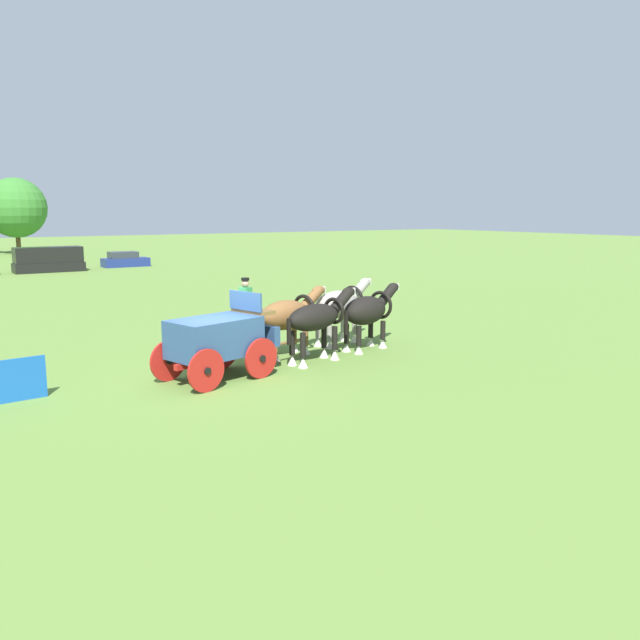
{
  "coord_description": "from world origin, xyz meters",
  "views": [
    {
      "loc": [
        -7.21,
        -16.71,
        4.76
      ],
      "look_at": [
        4.18,
        0.98,
        1.2
      ],
      "focal_mm": 36.42,
      "sensor_mm": 36.0,
      "label": 1
    }
  ],
  "objects": [
    {
      "name": "draft_horse_rear_near",
      "position": [
        3.28,
        1.55,
        1.34
      ],
      "size": [
        3.02,
        1.46,
        2.2
      ],
      "color": "brown",
      "rests_on": "ground"
    },
    {
      "name": "draft_horse_lead_off",
      "position": [
        6.12,
        0.97,
        1.33
      ],
      "size": [
        2.92,
        1.45,
        2.19
      ],
      "color": "black",
      "rests_on": "ground"
    },
    {
      "name": "draft_horse_rear_off",
      "position": [
        3.63,
        0.3,
        1.38
      ],
      "size": [
        3.09,
        1.37,
        2.25
      ],
      "color": "black",
      "rests_on": "ground"
    },
    {
      "name": "parked_vehicle_e",
      "position": [
        8.82,
        39.13,
        0.56
      ],
      "size": [
        3.84,
        1.82,
        1.29
      ],
      "color": "navy",
      "rests_on": "ground"
    },
    {
      "name": "draft_horse_lead_near",
      "position": [
        5.78,
        2.22,
        1.4
      ],
      "size": [
        2.97,
        1.46,
        2.28
      ],
      "color": "#9E998E",
      "rests_on": "ground"
    },
    {
      "name": "tree_e",
      "position": [
        3.83,
        62.59,
        5.05
      ],
      "size": [
        6.6,
        6.6,
        8.35
      ],
      "color": "brown",
      "rests_on": "ground"
    },
    {
      "name": "ground_plane",
      "position": [
        0.0,
        0.0,
        0.0
      ],
      "size": [
        220.0,
        220.0,
        0.0
      ],
      "primitive_type": "plane",
      "color": "olive"
    },
    {
      "name": "parked_vehicle_d",
      "position": [
        2.41,
        37.56,
        0.95
      ],
      "size": [
        5.2,
        2.07,
        1.95
      ],
      "color": "black",
      "rests_on": "ground"
    },
    {
      "name": "show_wagon",
      "position": [
        0.14,
        0.04,
        1.18
      ],
      "size": [
        5.46,
        2.55,
        2.78
      ],
      "color": "#2D4C7A",
      "rests_on": "ground"
    }
  ]
}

